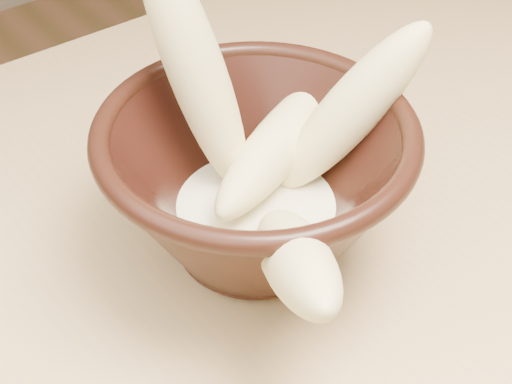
# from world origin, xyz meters

# --- Properties ---
(table) EXTENTS (1.20, 0.80, 0.75)m
(table) POSITION_xyz_m (0.00, 0.00, 0.67)
(table) COLOR tan
(table) RESTS_ON ground
(bowl) EXTENTS (0.24, 0.24, 0.13)m
(bowl) POSITION_xyz_m (-0.02, 0.00, 0.82)
(bowl) COLOR black
(bowl) RESTS_ON table
(milk_puddle) EXTENTS (0.13, 0.13, 0.02)m
(milk_puddle) POSITION_xyz_m (-0.02, 0.00, 0.79)
(milk_puddle) COLOR beige
(milk_puddle) RESTS_ON bowl
(banana_upright) EXTENTS (0.07, 0.13, 0.21)m
(banana_upright) POSITION_xyz_m (-0.03, 0.07, 0.89)
(banana_upright) COLOR #EBE08B
(banana_upright) RESTS_ON bowl
(banana_right) EXTENTS (0.15, 0.09, 0.16)m
(banana_right) POSITION_xyz_m (0.06, -0.01, 0.86)
(banana_right) COLOR #EBE08B
(banana_right) RESTS_ON bowl
(banana_across) EXTENTS (0.19, 0.11, 0.06)m
(banana_across) POSITION_xyz_m (0.02, 0.02, 0.83)
(banana_across) COLOR #EBE08B
(banana_across) RESTS_ON bowl
(banana_front) EXTENTS (0.13, 0.18, 0.13)m
(banana_front) POSITION_xyz_m (-0.07, -0.09, 0.85)
(banana_front) COLOR #EBE08B
(banana_front) RESTS_ON bowl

